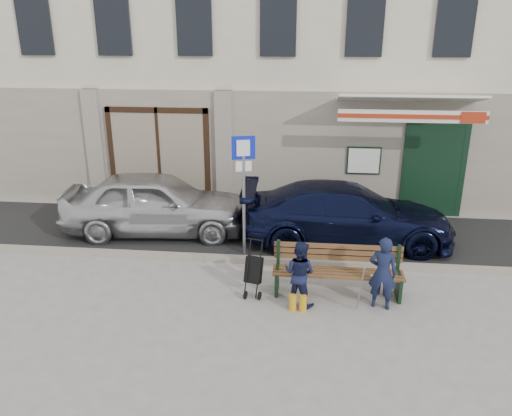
# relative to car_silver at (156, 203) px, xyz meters

# --- Properties ---
(ground) EXTENTS (80.00, 80.00, 0.00)m
(ground) POSITION_rel_car_silver_xyz_m (2.76, -2.95, -0.75)
(ground) COLOR #9E9991
(ground) RESTS_ON ground
(asphalt_lane) EXTENTS (60.00, 3.20, 0.01)m
(asphalt_lane) POSITION_rel_car_silver_xyz_m (2.76, 0.15, -0.75)
(asphalt_lane) COLOR #282828
(asphalt_lane) RESTS_ON ground
(curb) EXTENTS (60.00, 0.18, 0.12)m
(curb) POSITION_rel_car_silver_xyz_m (2.76, -1.45, -0.69)
(curb) COLOR #9E9384
(curb) RESTS_ON ground
(building) EXTENTS (20.00, 8.27, 10.00)m
(building) POSITION_rel_car_silver_xyz_m (2.77, 5.51, 4.22)
(building) COLOR beige
(building) RESTS_ON ground
(car_silver) EXTENTS (4.57, 2.15, 1.51)m
(car_silver) POSITION_rel_car_silver_xyz_m (0.00, 0.00, 0.00)
(car_silver) COLOR silver
(car_silver) RESTS_ON ground
(car_navy) EXTENTS (4.88, 2.14, 1.40)m
(car_navy) POSITION_rel_car_silver_xyz_m (4.54, -0.18, -0.06)
(car_navy) COLOR black
(car_navy) RESTS_ON ground
(parking_sign) EXTENTS (0.48, 0.16, 2.64)m
(parking_sign) POSITION_rel_car_silver_xyz_m (2.28, -1.05, 1.01)
(parking_sign) COLOR gray
(parking_sign) RESTS_ON ground
(bench) EXTENTS (2.40, 1.17, 0.98)m
(bench) POSITION_rel_car_silver_xyz_m (4.18, -2.62, -0.30)
(bench) COLOR brown
(bench) RESTS_ON ground
(man) EXTENTS (0.55, 0.42, 1.35)m
(man) POSITION_rel_car_silver_xyz_m (4.97, -3.01, -0.08)
(man) COLOR #151C3A
(man) RESTS_ON ground
(woman) EXTENTS (0.73, 0.66, 1.22)m
(woman) POSITION_rel_car_silver_xyz_m (3.52, -3.04, -0.15)
(woman) COLOR #151A3B
(woman) RESTS_ON ground
(stroller) EXTENTS (0.37, 0.48, 1.06)m
(stroller) POSITION_rel_car_silver_xyz_m (2.67, -2.77, -0.28)
(stroller) COLOR black
(stroller) RESTS_ON ground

